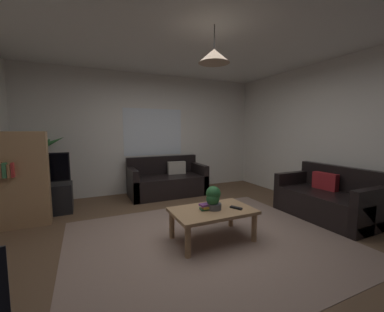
# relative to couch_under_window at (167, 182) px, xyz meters

# --- Properties ---
(floor) EXTENTS (5.23, 5.13, 0.02)m
(floor) POSITION_rel_couch_under_window_xyz_m (-0.23, -2.10, -0.29)
(floor) COLOR brown
(floor) RESTS_ON ground
(rug) EXTENTS (3.40, 2.82, 0.01)m
(rug) POSITION_rel_couch_under_window_xyz_m (-0.23, -2.30, -0.27)
(rug) COLOR gray
(rug) RESTS_ON ground
(wall_back) EXTENTS (5.35, 0.06, 2.66)m
(wall_back) POSITION_rel_couch_under_window_xyz_m (-0.23, 0.50, 1.05)
(wall_back) COLOR silver
(wall_back) RESTS_ON ground
(wall_right) EXTENTS (0.06, 5.13, 2.66)m
(wall_right) POSITION_rel_couch_under_window_xyz_m (2.42, -2.10, 1.05)
(wall_right) COLOR silver
(wall_right) RESTS_ON ground
(ceiling) EXTENTS (5.23, 5.13, 0.02)m
(ceiling) POSITION_rel_couch_under_window_xyz_m (-0.23, -2.10, 2.39)
(ceiling) COLOR white
(window_pane) EXTENTS (1.35, 0.01, 1.06)m
(window_pane) POSITION_rel_couch_under_window_xyz_m (-0.16, 0.46, 1.09)
(window_pane) COLOR white
(couch_under_window) EXTENTS (1.63, 0.81, 0.82)m
(couch_under_window) POSITION_rel_couch_under_window_xyz_m (0.00, 0.00, 0.00)
(couch_under_window) COLOR black
(couch_under_window) RESTS_ON ground
(couch_right_side) EXTENTS (0.81, 1.46, 0.82)m
(couch_right_side) POSITION_rel_couch_under_window_xyz_m (1.92, -2.37, 0.00)
(couch_right_side) COLOR black
(couch_right_side) RESTS_ON ground
(coffee_table) EXTENTS (1.04, 0.64, 0.41)m
(coffee_table) POSITION_rel_couch_under_window_xyz_m (-0.16, -2.29, 0.07)
(coffee_table) COLOR #A87F56
(coffee_table) RESTS_ON ground
(book_on_table_0) EXTENTS (0.16, 0.12, 0.02)m
(book_on_table_0) POSITION_rel_couch_under_window_xyz_m (-0.25, -2.26, 0.14)
(book_on_table_0) COLOR #387247
(book_on_table_0) RESTS_ON coffee_table
(book_on_table_1) EXTENTS (0.12, 0.10, 0.03)m
(book_on_table_1) POSITION_rel_couch_under_window_xyz_m (-0.25, -2.28, 0.17)
(book_on_table_1) COLOR gold
(book_on_table_1) RESTS_ON coffee_table
(book_on_table_2) EXTENTS (0.17, 0.11, 0.03)m
(book_on_table_2) POSITION_rel_couch_under_window_xyz_m (-0.25, -2.26, 0.20)
(book_on_table_2) COLOR #72387F
(book_on_table_2) RESTS_ON coffee_table
(remote_on_table_0) EXTENTS (0.10, 0.17, 0.02)m
(remote_on_table_0) POSITION_rel_couch_under_window_xyz_m (-0.04, -2.19, 0.14)
(remote_on_table_0) COLOR black
(remote_on_table_0) RESTS_ON coffee_table
(remote_on_table_1) EXTENTS (0.11, 0.17, 0.02)m
(remote_on_table_1) POSITION_rel_couch_under_window_xyz_m (0.13, -2.39, 0.14)
(remote_on_table_1) COLOR black
(remote_on_table_1) RESTS_ON coffee_table
(potted_plant_on_table) EXTENTS (0.20, 0.21, 0.30)m
(potted_plant_on_table) POSITION_rel_couch_under_window_xyz_m (-0.15, -2.29, 0.28)
(potted_plant_on_table) COLOR #4C4C51
(potted_plant_on_table) RESTS_ON coffee_table
(tv_stand) EXTENTS (0.90, 0.44, 0.50)m
(tv_stand) POSITION_rel_couch_under_window_xyz_m (-2.30, -0.28, -0.03)
(tv_stand) COLOR black
(tv_stand) RESTS_ON ground
(tv) EXTENTS (0.87, 0.16, 0.54)m
(tv) POSITION_rel_couch_under_window_xyz_m (-2.30, -0.31, 0.50)
(tv) COLOR black
(tv) RESTS_ON tv_stand
(potted_palm_corner) EXTENTS (0.75, 0.78, 1.45)m
(potted_palm_corner) POSITION_rel_couch_under_window_xyz_m (-2.32, 0.24, 0.32)
(potted_palm_corner) COLOR #B77051
(potted_palm_corner) RESTS_ON ground
(bookshelf_corner) EXTENTS (0.70, 0.31, 1.40)m
(bookshelf_corner) POSITION_rel_couch_under_window_xyz_m (-2.48, -0.75, 0.43)
(bookshelf_corner) COLOR #A87F56
(bookshelf_corner) RESTS_ON ground
(pendant_lamp) EXTENTS (0.38, 0.38, 0.44)m
(pendant_lamp) POSITION_rel_couch_under_window_xyz_m (-0.16, -2.29, 2.02)
(pendant_lamp) COLOR black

